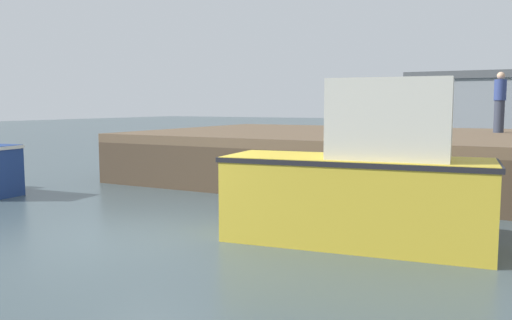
% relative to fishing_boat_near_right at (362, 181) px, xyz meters
% --- Properties ---
extents(ground, '(120.00, 160.00, 0.10)m').
position_rel_fishing_boat_near_right_xyz_m(ground, '(-3.39, -1.19, -1.07)').
color(ground, '#3D4C51').
extents(pier, '(13.90, 8.79, 1.43)m').
position_rel_fishing_boat_near_right_xyz_m(pier, '(-1.74, 6.90, 0.18)').
color(pier, brown).
rests_on(pier, ground).
extents(fishing_boat_near_right, '(4.42, 1.96, 2.65)m').
position_rel_fishing_boat_near_right_xyz_m(fishing_boat_near_right, '(0.00, 0.00, 0.00)').
color(fishing_boat_near_right, gold).
rests_on(fishing_boat_near_right, ground).
extents(rowboat, '(1.72, 1.07, 0.46)m').
position_rel_fishing_boat_near_right_xyz_m(rowboat, '(1.01, 1.57, -0.81)').
color(rowboat, silver).
rests_on(rowboat, ground).
extents(dockworker, '(0.34, 0.34, 1.78)m').
position_rel_fishing_boat_near_right_xyz_m(dockworker, '(1.45, 8.97, 1.31)').
color(dockworker, '#2D3342').
rests_on(dockworker, pier).
extents(warehouse, '(9.66, 7.12, 4.47)m').
position_rel_fishing_boat_near_right_xyz_m(warehouse, '(-0.87, 32.07, 1.23)').
color(warehouse, gray).
rests_on(warehouse, ground).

